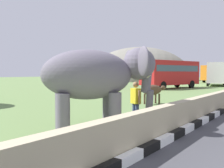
% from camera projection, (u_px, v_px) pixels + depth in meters
% --- Properties ---
extents(striped_curb, '(16.20, 0.20, 0.24)m').
position_uv_depth(striped_curb, '(140.00, 153.00, 5.89)').
color(striped_curb, white).
rests_on(striped_curb, ground_plane).
extents(barrier_parapet, '(28.00, 0.36, 1.00)m').
position_uv_depth(barrier_parapet, '(169.00, 120.00, 7.95)').
color(barrier_parapet, tan).
rests_on(barrier_parapet, ground_plane).
extents(elephant, '(3.91, 3.73, 2.89)m').
position_uv_depth(elephant, '(98.00, 76.00, 8.69)').
color(elephant, slate).
rests_on(elephant, ground_plane).
extents(person_handler, '(0.40, 0.59, 1.66)m').
position_uv_depth(person_handler, '(136.00, 101.00, 9.63)').
color(person_handler, navy).
rests_on(person_handler, ground_plane).
extents(bus_red, '(9.19, 4.81, 3.50)m').
position_uv_depth(bus_red, '(171.00, 72.00, 32.25)').
color(bus_red, '#B21E1E').
rests_on(bus_red, ground_plane).
extents(bus_white, '(9.47, 4.54, 3.50)m').
position_uv_depth(bus_white, '(216.00, 72.00, 39.48)').
color(bus_white, silver).
rests_on(bus_white, ground_plane).
extents(bus_orange, '(9.51, 3.34, 3.50)m').
position_uv_depth(bus_orange, '(215.00, 72.00, 53.58)').
color(bus_orange, orange).
rests_on(bus_orange, ground_plane).
extents(cow_near, '(1.89, 1.15, 1.23)m').
position_uv_depth(cow_near, '(153.00, 90.00, 16.15)').
color(cow_near, '#473323').
rests_on(cow_near, ground_plane).
extents(hill_east, '(33.27, 26.62, 17.84)m').
position_uv_depth(hill_east, '(141.00, 80.00, 69.05)').
color(hill_east, slate).
rests_on(hill_east, ground_plane).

